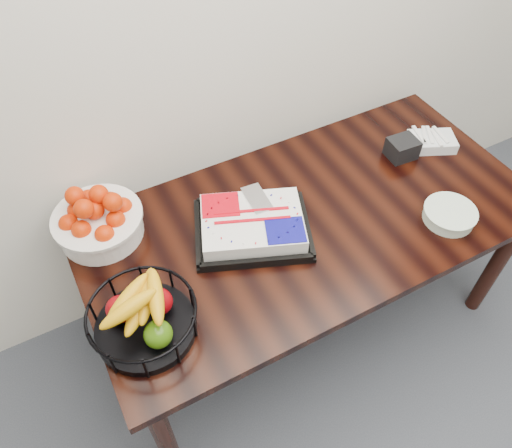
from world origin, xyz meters
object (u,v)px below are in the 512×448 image
napkin_box (402,148)px  tangerine_bowl (97,218)px  table (309,230)px  plate_stack (449,215)px  cake_tray (252,225)px  fruit_basket (143,318)px

napkin_box → tangerine_bowl: bearing=172.0°
table → plate_stack: bearing=-29.7°
table → cake_tray: size_ratio=3.41×
tangerine_bowl → cake_tray: bearing=-27.5°
tangerine_bowl → plate_stack: tangerine_bowl is taller
table → fruit_basket: size_ratio=5.14×
cake_tray → fruit_basket: fruit_basket is taller
cake_tray → tangerine_bowl: bearing=152.5°
table → cake_tray: 0.28m
plate_stack → napkin_box: napkin_box is taller
table → fruit_basket: (-0.74, -0.17, 0.16)m
cake_tray → fruit_basket: size_ratio=1.51×
cake_tray → fruit_basket: bearing=-157.7°
plate_stack → napkin_box: bearing=79.2°
table → napkin_box: 0.56m
cake_tray → tangerine_bowl: 0.57m
tangerine_bowl → fruit_basket: size_ratio=0.96×
plate_stack → napkin_box: 0.39m
cake_tray → napkin_box: cake_tray is taller
fruit_basket → napkin_box: 1.31m
napkin_box → plate_stack: bearing=-100.8°
tangerine_bowl → fruit_basket: tangerine_bowl is taller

